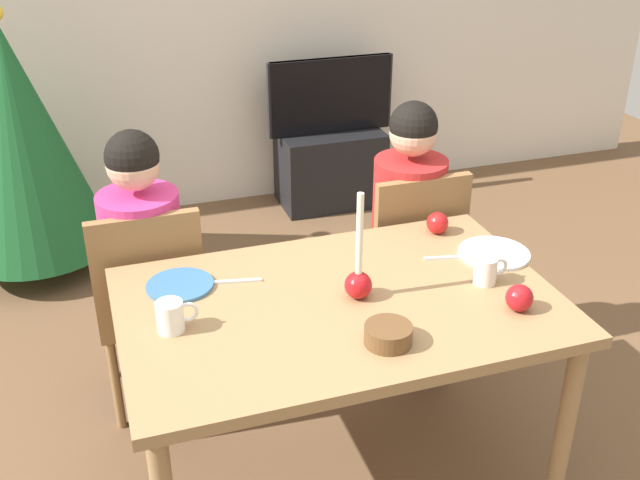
{
  "coord_description": "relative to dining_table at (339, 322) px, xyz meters",
  "views": [
    {
      "loc": [
        -0.71,
        -1.93,
        2.02
      ],
      "look_at": [
        0.0,
        0.2,
        0.87
      ],
      "focal_mm": 42.23,
      "sensor_mm": 36.0,
      "label": 1
    }
  ],
  "objects": [
    {
      "name": "ground_plane",
      "position": [
        0.0,
        0.0,
        -0.67
      ],
      "size": [
        7.68,
        7.68,
        0.0
      ],
      "primitive_type": "plane",
      "color": "brown"
    },
    {
      "name": "dining_table",
      "position": [
        0.0,
        0.0,
        0.0
      ],
      "size": [
        1.4,
        0.9,
        0.75
      ],
      "color": "#99754C",
      "rests_on": "ground"
    },
    {
      "name": "chair_left",
      "position": [
        -0.55,
        0.61,
        -0.15
      ],
      "size": [
        0.4,
        0.4,
        0.9
      ],
      "color": "olive",
      "rests_on": "ground"
    },
    {
      "name": "chair_right",
      "position": [
        0.53,
        0.61,
        -0.15
      ],
      "size": [
        0.4,
        0.4,
        0.9
      ],
      "color": "olive",
      "rests_on": "ground"
    },
    {
      "name": "person_left_child",
      "position": [
        -0.55,
        0.64,
        -0.1
      ],
      "size": [
        0.3,
        0.3,
        1.17
      ],
      "color": "#33384C",
      "rests_on": "ground"
    },
    {
      "name": "person_right_child",
      "position": [
        0.53,
        0.64,
        -0.1
      ],
      "size": [
        0.3,
        0.3,
        1.17
      ],
      "color": "#33384C",
      "rests_on": "ground"
    },
    {
      "name": "tv_stand",
      "position": [
        0.77,
        2.3,
        -0.43
      ],
      "size": [
        0.64,
        0.4,
        0.48
      ],
      "primitive_type": "cube",
      "color": "black",
      "rests_on": "ground"
    },
    {
      "name": "tv",
      "position": [
        0.77,
        2.3,
        0.04
      ],
      "size": [
        0.79,
        0.05,
        0.46
      ],
      "color": "black",
      "rests_on": "tv_stand"
    },
    {
      "name": "christmas_tree",
      "position": [
        -1.01,
        1.98,
        0.06
      ],
      "size": [
        0.8,
        0.8,
        1.4
      ],
      "color": "brown",
      "rests_on": "ground"
    },
    {
      "name": "candle_centerpiece",
      "position": [
        0.06,
        0.0,
        0.16
      ],
      "size": [
        0.09,
        0.09,
        0.37
      ],
      "color": "red",
      "rests_on": "dining_table"
    },
    {
      "name": "plate_left",
      "position": [
        -0.47,
        0.25,
        0.09
      ],
      "size": [
        0.22,
        0.22,
        0.01
      ],
      "primitive_type": "cylinder",
      "color": "teal",
      "rests_on": "dining_table"
    },
    {
      "name": "plate_right",
      "position": [
        0.63,
        0.12,
        0.09
      ],
      "size": [
        0.25,
        0.25,
        0.01
      ],
      "primitive_type": "cylinder",
      "color": "silver",
      "rests_on": "dining_table"
    },
    {
      "name": "mug_left",
      "position": [
        -0.53,
        -0.0,
        0.13
      ],
      "size": [
        0.13,
        0.08,
        0.1
      ],
      "color": "white",
      "rests_on": "dining_table"
    },
    {
      "name": "mug_right",
      "position": [
        0.5,
        -0.05,
        0.13
      ],
      "size": [
        0.12,
        0.08,
        0.09
      ],
      "color": "silver",
      "rests_on": "dining_table"
    },
    {
      "name": "fork_left",
      "position": [
        -0.29,
        0.22,
        0.09
      ],
      "size": [
        0.18,
        0.05,
        0.01
      ],
      "primitive_type": "cube",
      "rotation": [
        0.0,
        0.0,
        -0.2
      ],
      "color": "silver",
      "rests_on": "dining_table"
    },
    {
      "name": "fork_right",
      "position": [
        0.46,
        0.14,
        0.09
      ],
      "size": [
        0.18,
        0.05,
        0.01
      ],
      "primitive_type": "cube",
      "rotation": [
        0.0,
        0.0,
        -0.22
      ],
      "color": "silver",
      "rests_on": "dining_table"
    },
    {
      "name": "bowl_walnuts",
      "position": [
        0.05,
        -0.27,
        0.11
      ],
      "size": [
        0.14,
        0.14,
        0.06
      ],
      "primitive_type": "cylinder",
      "color": "brown",
      "rests_on": "dining_table"
    },
    {
      "name": "apple_near_candle",
      "position": [
        0.51,
        -0.23,
        0.13
      ],
      "size": [
        0.09,
        0.09,
        0.09
      ],
      "primitive_type": "sphere",
      "color": "#AF151B",
      "rests_on": "dining_table"
    },
    {
      "name": "apple_by_left_plate",
      "position": [
        0.51,
        0.34,
        0.12
      ],
      "size": [
        0.08,
        0.08,
        0.08
      ],
      "primitive_type": "sphere",
      "color": "red",
      "rests_on": "dining_table"
    }
  ]
}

